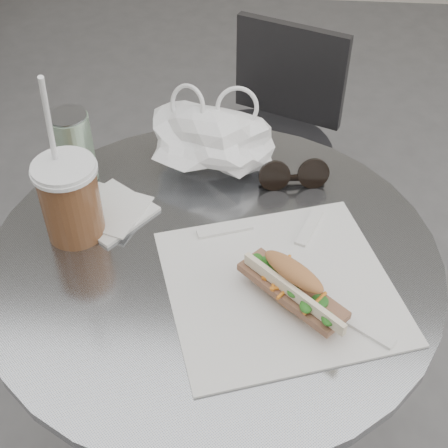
# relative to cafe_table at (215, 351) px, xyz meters

# --- Properties ---
(cafe_table) EXTENTS (0.76, 0.76, 0.74)m
(cafe_table) POSITION_rel_cafe_table_xyz_m (0.00, 0.00, 0.00)
(cafe_table) COLOR slate
(cafe_table) RESTS_ON ground
(chair_far) EXTENTS (0.43, 0.45, 0.76)m
(chair_far) POSITION_rel_cafe_table_xyz_m (0.07, 0.69, -0.12)
(chair_far) COLOR #303033
(chair_far) RESTS_ON ground
(sandwich_paper) EXTENTS (0.44, 0.42, 0.00)m
(sandwich_paper) POSITION_rel_cafe_table_xyz_m (0.11, -0.06, 0.28)
(sandwich_paper) COLOR white
(sandwich_paper) RESTS_ON cafe_table
(banh_mi) EXTENTS (0.22, 0.22, 0.08)m
(banh_mi) POSITION_rel_cafe_table_xyz_m (0.13, -0.10, 0.31)
(banh_mi) COLOR #AD7741
(banh_mi) RESTS_ON sandwich_paper
(iced_coffee) EXTENTS (0.11, 0.11, 0.31)m
(iced_coffee) POSITION_rel_cafe_table_xyz_m (-0.24, 0.03, 0.35)
(iced_coffee) COLOR brown
(iced_coffee) RESTS_ON cafe_table
(sunglasses) EXTENTS (0.13, 0.05, 0.06)m
(sunglasses) POSITION_rel_cafe_table_xyz_m (0.13, 0.19, 0.30)
(sunglasses) COLOR black
(sunglasses) RESTS_ON cafe_table
(plastic_bag) EXTENTS (0.26, 0.22, 0.11)m
(plastic_bag) POSITION_rel_cafe_table_xyz_m (-0.03, 0.24, 0.33)
(plastic_bag) COLOR white
(plastic_bag) RESTS_ON cafe_table
(napkin_stack) EXTENTS (0.18, 0.18, 0.01)m
(napkin_stack) POSITION_rel_cafe_table_xyz_m (-0.19, 0.08, 0.28)
(napkin_stack) COLOR white
(napkin_stack) RESTS_ON cafe_table
(drink_can) EXTENTS (0.07, 0.07, 0.14)m
(drink_can) POSITION_rel_cafe_table_xyz_m (-0.27, 0.18, 0.34)
(drink_can) COLOR #5A9A63
(drink_can) RESTS_ON cafe_table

